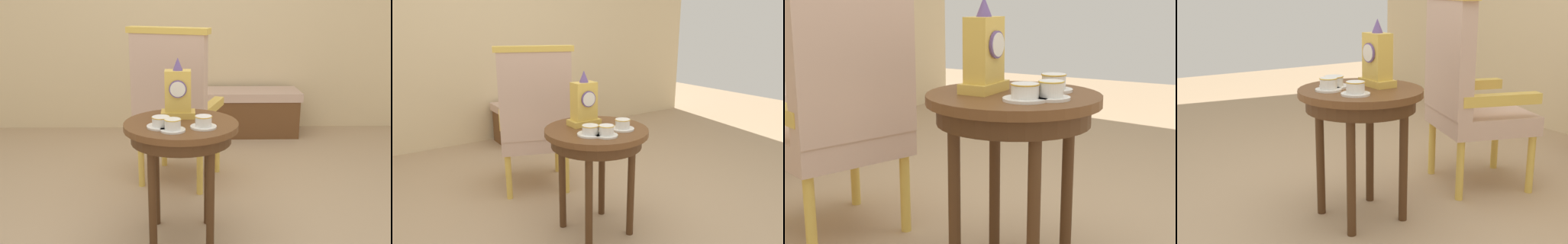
# 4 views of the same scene
# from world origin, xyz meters

# --- Properties ---
(ground_plane) EXTENTS (10.00, 10.00, 0.00)m
(ground_plane) POSITION_xyz_m (0.00, 0.00, 0.00)
(ground_plane) COLOR tan
(side_table) EXTENTS (0.62, 0.62, 0.68)m
(side_table) POSITION_xyz_m (-0.05, -0.04, 0.59)
(side_table) COLOR brown
(side_table) RESTS_ON ground
(teacup_left) EXTENTS (0.15, 0.15, 0.06)m
(teacup_left) POSITION_xyz_m (-0.16, -0.13, 0.71)
(teacup_left) COLOR white
(teacup_left) RESTS_ON side_table
(teacup_right) EXTENTS (0.13, 0.13, 0.06)m
(teacup_right) POSITION_xyz_m (-0.09, -0.20, 0.71)
(teacup_right) COLOR white
(teacup_right) RESTS_ON side_table
(teacup_center) EXTENTS (0.14, 0.14, 0.06)m
(teacup_center) POSITION_xyz_m (0.07, -0.14, 0.71)
(teacup_center) COLOR white
(teacup_center) RESTS_ON side_table
(mantel_clock) EXTENTS (0.19, 0.11, 0.34)m
(mantel_clock) POSITION_xyz_m (-0.07, 0.07, 0.82)
(mantel_clock) COLOR gold
(mantel_clock) RESTS_ON side_table
(armchair) EXTENTS (0.68, 0.68, 1.14)m
(armchair) POSITION_xyz_m (-0.10, 0.72, 0.59)
(armchair) COLOR #CCA893
(armchair) RESTS_ON ground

